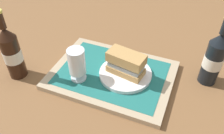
{
  "coord_description": "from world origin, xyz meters",
  "views": [
    {
      "loc": [
        -0.24,
        0.6,
        0.61
      ],
      "look_at": [
        0.0,
        0.0,
        0.05
      ],
      "focal_mm": 38.22,
      "sensor_mm": 36.0,
      "label": 1
    }
  ],
  "objects_px": {
    "plate": "(125,74)",
    "beer_bottle": "(12,52)",
    "sandwich": "(125,63)",
    "beer_glass": "(77,64)",
    "second_bottle": "(214,58)"
  },
  "relations": [
    {
      "from": "beer_bottle",
      "to": "beer_glass",
      "type": "bearing_deg",
      "value": -168.42
    },
    {
      "from": "plate",
      "to": "beer_bottle",
      "type": "relative_size",
      "value": 0.71
    },
    {
      "from": "beer_glass",
      "to": "second_bottle",
      "type": "height_order",
      "value": "second_bottle"
    },
    {
      "from": "second_bottle",
      "to": "plate",
      "type": "bearing_deg",
      "value": 21.25
    },
    {
      "from": "sandwich",
      "to": "beer_glass",
      "type": "distance_m",
      "value": 0.17
    },
    {
      "from": "beer_glass",
      "to": "sandwich",
      "type": "bearing_deg",
      "value": -151.93
    },
    {
      "from": "plate",
      "to": "sandwich",
      "type": "height_order",
      "value": "sandwich"
    },
    {
      "from": "sandwich",
      "to": "beer_bottle",
      "type": "distance_m",
      "value": 0.4
    },
    {
      "from": "sandwich",
      "to": "second_bottle",
      "type": "height_order",
      "value": "second_bottle"
    },
    {
      "from": "beer_bottle",
      "to": "second_bottle",
      "type": "bearing_deg",
      "value": -160.53
    },
    {
      "from": "sandwich",
      "to": "beer_glass",
      "type": "relative_size",
      "value": 1.11
    },
    {
      "from": "plate",
      "to": "beer_bottle",
      "type": "xyz_separation_m",
      "value": [
        0.38,
        0.12,
        0.08
      ]
    },
    {
      "from": "beer_glass",
      "to": "plate",
      "type": "bearing_deg",
      "value": -152.63
    },
    {
      "from": "plate",
      "to": "sandwich",
      "type": "xyz_separation_m",
      "value": [
        0.0,
        -0.0,
        0.05
      ]
    },
    {
      "from": "plate",
      "to": "second_bottle",
      "type": "bearing_deg",
      "value": -158.75
    }
  ]
}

